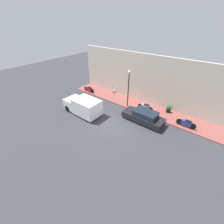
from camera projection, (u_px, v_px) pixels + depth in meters
ground_plane at (112, 126)px, 15.39m from camera, size 60.00×60.00×0.00m
sidewalk at (138, 105)px, 18.80m from camera, size 2.74×19.75×0.12m
building_facade at (146, 80)px, 18.22m from camera, size 0.30×19.75×5.99m
parked_car at (144, 117)px, 15.65m from camera, size 1.66×4.35×1.36m
delivery_van at (83, 106)px, 16.91m from camera, size 2.02×4.51×1.93m
scooter_silver at (145, 107)px, 17.44m from camera, size 0.30×1.94×0.86m
motorcycle_red at (89, 89)px, 21.84m from camera, size 0.30×1.89×0.77m
motorcycle_blue at (186, 123)px, 14.86m from camera, size 0.30×1.90×0.78m
streetlamp at (129, 83)px, 16.92m from camera, size 0.36×0.36×4.46m
potted_plant at (169, 109)px, 17.17m from camera, size 0.51×0.51×0.80m
cafe_chair at (113, 89)px, 21.62m from camera, size 0.40×0.40×0.94m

